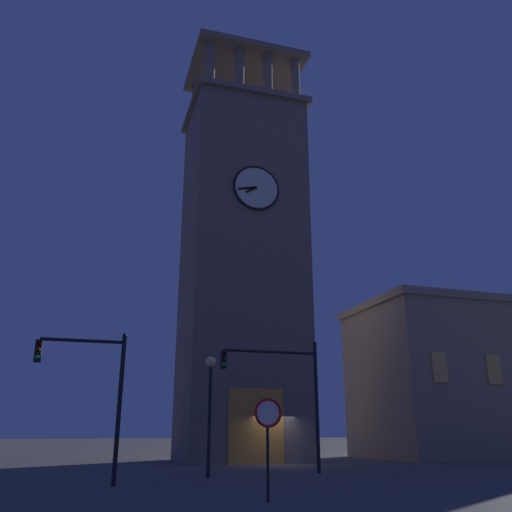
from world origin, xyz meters
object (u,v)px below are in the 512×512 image
at_px(street_lamp, 210,390).
at_px(no_horn_sign, 268,420).
at_px(adjacent_wing_building, 473,380).
at_px(clocktower, 242,262).
at_px(traffic_signal_mid, 92,380).
at_px(traffic_signal_near, 285,382).

bearing_deg(street_lamp, no_horn_sign, 89.55).
xyz_separation_m(adjacent_wing_building, no_horn_sign, (21.09, 17.81, -3.10)).
bearing_deg(no_horn_sign, street_lamp, -90.45).
bearing_deg(street_lamp, adjacent_wing_building, -154.10).
height_order(clocktower, street_lamp, clocktower).
xyz_separation_m(street_lamp, no_horn_sign, (0.06, 7.59, -1.27)).
relative_size(clocktower, traffic_signal_mid, 5.87).
bearing_deg(clocktower, traffic_signal_near, 85.63).
xyz_separation_m(clocktower, traffic_signal_mid, (9.00, 12.80, -8.99)).
distance_m(traffic_signal_mid, street_lamp, 5.06).
bearing_deg(street_lamp, traffic_signal_mid, 23.07).
bearing_deg(clocktower, adjacent_wing_building, 177.94).
bearing_deg(adjacent_wing_building, street_lamp, 25.90).
xyz_separation_m(clocktower, traffic_signal_near, (0.75, 9.85, -8.63)).
xyz_separation_m(traffic_signal_mid, street_lamp, (-4.66, -1.98, -0.12)).
distance_m(clocktower, street_lamp, 14.79).
height_order(clocktower, no_horn_sign, clocktower).
relative_size(traffic_signal_mid, no_horn_sign, 1.96).
bearing_deg(traffic_signal_mid, street_lamp, -156.93).
bearing_deg(traffic_signal_mid, no_horn_sign, 129.34).
bearing_deg(no_horn_sign, traffic_signal_near, -113.07).
bearing_deg(clocktower, traffic_signal_mid, 54.90).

